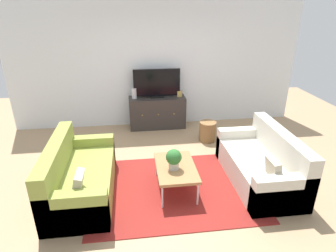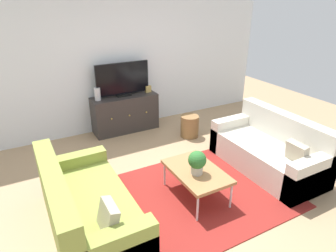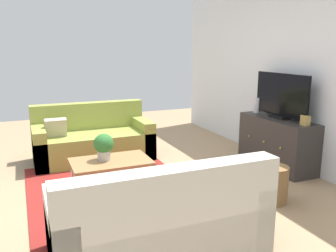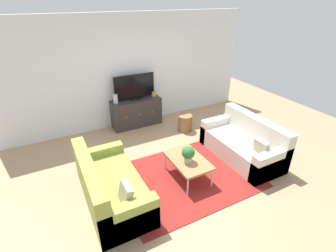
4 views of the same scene
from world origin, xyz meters
name	(u,v)px [view 2 (image 2 of 4)]	position (x,y,z in m)	size (l,w,h in m)	color
ground_plane	(187,190)	(0.00, 0.00, 0.00)	(10.00, 10.00, 0.00)	tan
wall_back	(118,59)	(0.00, 2.55, 1.35)	(6.40, 0.12, 2.70)	white
area_rug	(193,195)	(0.00, -0.15, 0.01)	(2.50, 1.90, 0.01)	maroon
couch_left_side	(83,211)	(-1.44, -0.10, 0.28)	(0.86, 1.73, 0.84)	olive
couch_right_side	(271,151)	(1.44, -0.10, 0.28)	(0.86, 1.73, 0.84)	beige
coffee_table	(196,172)	(0.02, -0.17, 0.38)	(0.58, 0.90, 0.41)	#A37547
potted_plant	(197,162)	(-0.02, -0.23, 0.58)	(0.23, 0.23, 0.31)	#B7B2A8
tv_console	(125,113)	(-0.02, 2.27, 0.35)	(1.25, 0.47, 0.71)	#332D2B
flat_screen_tv	(123,79)	(-0.02, 2.29, 1.02)	(1.02, 0.16, 0.63)	black
glass_vase	(97,94)	(-0.53, 2.27, 0.82)	(0.11, 0.11, 0.23)	silver
mantel_clock	(148,89)	(0.48, 2.27, 0.77)	(0.11, 0.07, 0.13)	tan
wicker_basket	(190,126)	(0.93, 1.43, 0.20)	(0.34, 0.34, 0.41)	olive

